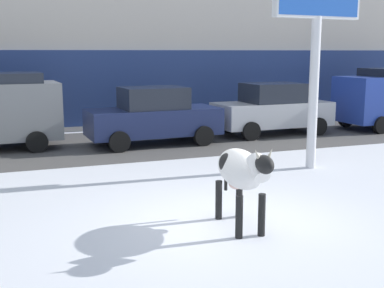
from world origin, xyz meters
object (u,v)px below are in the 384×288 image
object	(u,v)px
cow_holstein	(240,171)
car_navy_sedan	(153,116)
car_silver_sedan	(272,109)
pedestrian_near_billboard	(168,104)

from	to	relation	value
cow_holstein	car_navy_sedan	distance (m)	8.11
cow_holstein	car_silver_sedan	distance (m)	10.09
car_navy_sedan	car_silver_sedan	distance (m)	4.60
car_silver_sedan	pedestrian_near_billboard	world-z (taller)	car_silver_sedan
cow_holstein	car_silver_sedan	xyz separation A→B (m)	(5.40, 8.52, -0.09)
car_silver_sedan	pedestrian_near_billboard	distance (m)	4.36
cow_holstein	car_silver_sedan	bearing A→B (deg)	57.61
cow_holstein	pedestrian_near_billboard	world-z (taller)	pedestrian_near_billboard
cow_holstein	pedestrian_near_billboard	bearing A→B (deg)	78.01
cow_holstein	car_navy_sedan	xyz separation A→B (m)	(0.83, 8.07, -0.09)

